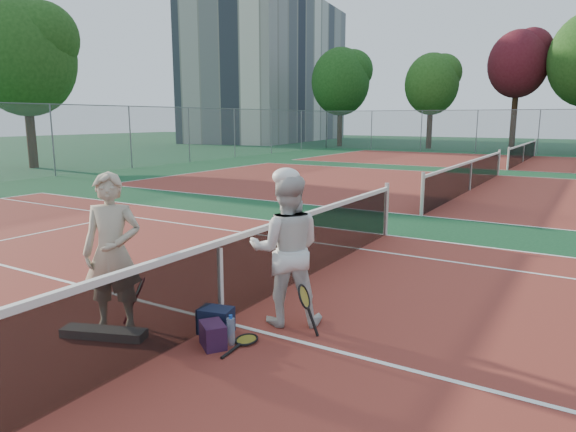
{
  "coord_description": "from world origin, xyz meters",
  "views": [
    {
      "loc": [
        3.72,
        -4.57,
        2.41
      ],
      "look_at": [
        0.0,
        1.54,
        1.05
      ],
      "focal_mm": 32.0,
      "sensor_mm": 36.0,
      "label": 1
    }
  ],
  "objects": [
    {
      "name": "net_far_b",
      "position": [
        0.0,
        27.0,
        0.51
      ],
      "size": [
        0.1,
        10.98,
        1.02
      ],
      "primitive_type": null,
      "color": "black",
      "rests_on": "ground"
    },
    {
      "name": "court_far_b",
      "position": [
        0.0,
        27.0,
        0.0
      ],
      "size": [
        23.77,
        10.97,
        0.01
      ],
      "primitive_type": "cube",
      "color": "maroon",
      "rests_on": "ground"
    },
    {
      "name": "tree_left_1",
      "position": [
        -20.31,
        10.64,
        5.26
      ],
      "size": [
        4.83,
        4.83,
        8.06
      ],
      "color": "#382314",
      "rests_on": "ground"
    },
    {
      "name": "net_far_a",
      "position": [
        0.0,
        13.5,
        0.51
      ],
      "size": [
        0.1,
        10.98,
        1.02
      ],
      "primitive_type": null,
      "color": "black",
      "rests_on": "ground"
    },
    {
      "name": "net_cover_canvas",
      "position": [
        -0.85,
        -1.03,
        0.05
      ],
      "size": [
        0.98,
        0.56,
        0.1
      ],
      "primitive_type": "cube",
      "rotation": [
        0.0,
        0.0,
        0.37
      ],
      "color": "#615D58",
      "rests_on": "ground"
    },
    {
      "name": "ground",
      "position": [
        0.0,
        0.0,
        0.0
      ],
      "size": [
        130.0,
        130.0,
        0.0
      ],
      "primitive_type": "plane",
      "color": "#103D20",
      "rests_on": "ground"
    },
    {
      "name": "player_b",
      "position": [
        0.67,
        0.41,
        0.9
      ],
      "size": [
        1.1,
        1.03,
        1.8
      ],
      "primitive_type": "imported",
      "rotation": [
        0.0,
        0.0,
        3.68
      ],
      "color": "silver",
      "rests_on": "ground"
    },
    {
      "name": "sports_bag_purple",
      "position": [
        0.35,
        -0.58,
        0.13
      ],
      "size": [
        0.4,
        0.37,
        0.27
      ],
      "primitive_type": "cube",
      "rotation": [
        0.0,
        0.0,
        -0.62
      ],
      "color": "#2A102C",
      "rests_on": "ground"
    },
    {
      "name": "racket_red",
      "position": [
        -0.82,
        -0.51,
        0.28
      ],
      "size": [
        0.39,
        0.39,
        0.55
      ],
      "primitive_type": null,
      "rotation": [
        0.0,
        0.0,
        0.81
      ],
      "color": "maroon",
      "rests_on": "ground"
    },
    {
      "name": "racket_black_held",
      "position": [
        1.02,
        0.21,
        0.29
      ],
      "size": [
        0.28,
        0.31,
        0.57
      ],
      "primitive_type": null,
      "rotation": [
        0.0,
        0.0,
        3.31
      ],
      "color": "black",
      "rests_on": "ground"
    },
    {
      "name": "apartment_block",
      "position": [
        -28.0,
        44.0,
        7.5
      ],
      "size": [
        12.96,
        23.18,
        15.0
      ],
      "primitive_type": "cube",
      "rotation": [
        0.0,
        0.0,
        0.14
      ],
      "color": "beige",
      "rests_on": "ground"
    },
    {
      "name": "tree_back_maroon",
      "position": [
        -2.22,
        38.25,
        6.37
      ],
      "size": [
        4.33,
        4.33,
        8.9
      ],
      "color": "#382314",
      "rests_on": "ground"
    },
    {
      "name": "court_far_a",
      "position": [
        0.0,
        13.5,
        0.0
      ],
      "size": [
        23.77,
        10.97,
        0.01
      ],
      "primitive_type": "cube",
      "color": "maroon",
      "rests_on": "ground"
    },
    {
      "name": "court_main",
      "position": [
        0.0,
        0.0,
        0.0
      ],
      "size": [
        23.77,
        10.97,
        0.01
      ],
      "primitive_type": "cube",
      "color": "maroon",
      "rests_on": "ground"
    },
    {
      "name": "fence_left",
      "position": [
        -16.0,
        6.75,
        1.5
      ],
      "size": [
        0.06,
        54.5,
        3.0
      ],
      "primitive_type": null,
      "rotation": [
        0.0,
        0.0,
        1.57
      ],
      "color": "slate",
      "rests_on": "ground"
    },
    {
      "name": "tree_back_0",
      "position": [
        -16.16,
        36.88,
        5.52
      ],
      "size": [
        5.03,
        5.03,
        8.43
      ],
      "color": "#382314",
      "rests_on": "ground"
    },
    {
      "name": "tree_back_1",
      "position": [
        -8.41,
        37.5,
        5.09
      ],
      "size": [
        4.24,
        4.24,
        7.56
      ],
      "color": "#382314",
      "rests_on": "ground"
    },
    {
      "name": "fence_back",
      "position": [
        0.0,
        34.0,
        1.5
      ],
      "size": [
        32.0,
        0.06,
        3.0
      ],
      "primitive_type": null,
      "color": "slate",
      "rests_on": "ground"
    },
    {
      "name": "racket_spare",
      "position": [
        0.59,
        -0.31,
        0.02
      ],
      "size": [
        0.3,
        0.61,
        0.05
      ],
      "primitive_type": null,
      "rotation": [
        0.0,
        0.0,
        1.62
      ],
      "color": "black",
      "rests_on": "ground"
    },
    {
      "name": "player_a",
      "position": [
        -0.91,
        -0.79,
        0.91
      ],
      "size": [
        0.8,
        0.71,
        1.83
      ],
      "primitive_type": "imported",
      "rotation": [
        0.0,
        0.0,
        0.53
      ],
      "color": "#B4A58B",
      "rests_on": "ground"
    },
    {
      "name": "sports_bag_navy",
      "position": [
        0.15,
        -0.28,
        0.15
      ],
      "size": [
        0.42,
        0.34,
        0.3
      ],
      "primitive_type": "cube",
      "rotation": [
        0.0,
        0.0,
        0.23
      ],
      "color": "black",
      "rests_on": "ground"
    },
    {
      "name": "water_bottle",
      "position": [
        0.49,
        -0.44,
        0.15
      ],
      "size": [
        0.09,
        0.09,
        0.3
      ],
      "primitive_type": "cylinder",
      "color": "#AEC6DD",
      "rests_on": "ground"
    },
    {
      "name": "net_main",
      "position": [
        0.0,
        0.0,
        0.51
      ],
      "size": [
        0.1,
        10.98,
        1.02
      ],
      "primitive_type": null,
      "color": "black",
      "rests_on": "ground"
    }
  ]
}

